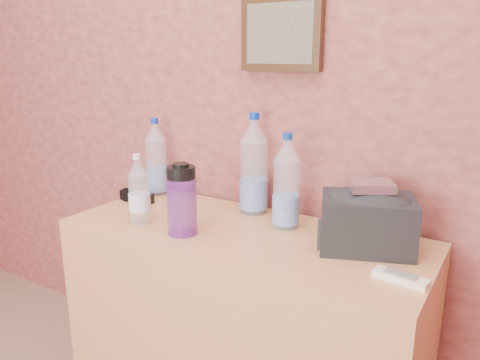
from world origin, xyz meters
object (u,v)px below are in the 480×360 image
object	(u,v)px
pet_large_b	(254,169)
ac_remote	(400,278)
sunglasses	(137,196)
toiletry_bag	(367,220)
dresser	(242,331)
pet_large_a	(156,161)
pet_small	(139,193)
pet_large_c	(286,186)
foil_packet	(371,186)
nalgene_bottle	(182,200)

from	to	relation	value
pet_large_b	ac_remote	xyz separation A→B (m)	(0.60, -0.28, -0.15)
sunglasses	toiletry_bag	distance (m)	0.92
dresser	sunglasses	world-z (taller)	sunglasses
pet_large_a	pet_small	distance (m)	0.35
pet_large_c	foil_packet	distance (m)	0.30
pet_large_a	pet_large_c	world-z (taller)	pet_large_c
ac_remote	pet_large_c	bearing A→B (deg)	162.84
sunglasses	ac_remote	world-z (taller)	sunglasses
pet_large_a	ac_remote	size ratio (longest dim) A/B	2.26
toiletry_bag	ac_remote	bearing A→B (deg)	-69.93
pet_large_a	ac_remote	distance (m)	1.11
pet_large_a	pet_large_b	size ratio (longest dim) A/B	0.86
pet_small	sunglasses	bearing A→B (deg)	136.63
nalgene_bottle	foil_packet	bearing A→B (deg)	20.43
dresser	pet_large_c	bearing A→B (deg)	47.45
pet_large_b	pet_large_c	distance (m)	0.19
pet_large_a	pet_large_c	xyz separation A→B (m)	(0.63, -0.07, 0.00)
dresser	nalgene_bottle	size ratio (longest dim) A/B	5.15
pet_large_b	foil_packet	bearing A→B (deg)	-12.82
dresser	pet_large_b	size ratio (longest dim) A/B	3.29
dresser	pet_small	bearing A→B (deg)	-161.26
pet_large_b	pet_large_c	size ratio (longest dim) A/B	1.14
pet_large_c	toiletry_bag	size ratio (longest dim) A/B	1.20
pet_large_a	dresser	bearing A→B (deg)	-18.92
pet_large_a	sunglasses	distance (m)	0.18
dresser	pet_small	xyz separation A→B (m)	(-0.35, -0.12, 0.49)
ac_remote	foil_packet	xyz separation A→B (m)	(-0.14, 0.17, 0.19)
pet_large_a	toiletry_bag	bearing A→B (deg)	-6.62
pet_large_b	ac_remote	size ratio (longest dim) A/B	2.63
pet_large_b	nalgene_bottle	size ratio (longest dim) A/B	1.56
pet_large_a	pet_small	world-z (taller)	pet_large_a
pet_large_a	foil_packet	bearing A→B (deg)	-6.15
sunglasses	foil_packet	world-z (taller)	foil_packet
nalgene_bottle	dresser	bearing A→B (deg)	38.08
ac_remote	sunglasses	bearing A→B (deg)	-179.95
sunglasses	toiletry_bag	xyz separation A→B (m)	(0.92, 0.02, 0.07)
pet_large_a	toiletry_bag	size ratio (longest dim) A/B	1.18
dresser	pet_large_a	world-z (taller)	pet_large_a
dresser	foil_packet	xyz separation A→B (m)	(0.39, 0.08, 0.58)
pet_large_c	ac_remote	world-z (taller)	pet_large_c
sunglasses	ac_remote	size ratio (longest dim) A/B	1.09
pet_large_b	sunglasses	world-z (taller)	pet_large_b
pet_large_b	foil_packet	size ratio (longest dim) A/B	2.96
dresser	ac_remote	xyz separation A→B (m)	(0.53, -0.09, 0.39)
pet_large_a	nalgene_bottle	size ratio (longest dim) A/B	1.34
dresser	pet_large_b	world-z (taller)	pet_large_b
pet_large_b	nalgene_bottle	xyz separation A→B (m)	(-0.09, -0.31, -0.05)
toiletry_bag	pet_large_a	bearing A→B (deg)	152.08
pet_small	pet_large_b	bearing A→B (deg)	47.45
dresser	foil_packet	bearing A→B (deg)	11.87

